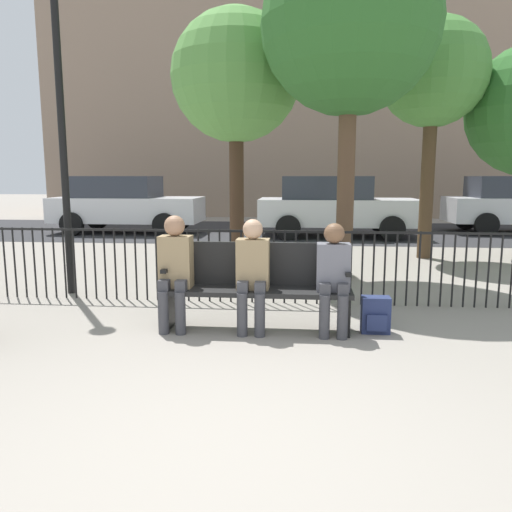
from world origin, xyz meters
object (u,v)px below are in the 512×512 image
(seated_person_0, at_px, (175,266))
(backpack, at_px, (376,315))
(park_bench, at_px, (257,282))
(tree_3, at_px, (433,75))
(lamp_post, at_px, (60,92))
(tree_2, at_px, (236,78))
(parked_car_0, at_px, (125,203))
(seated_person_1, at_px, (253,269))
(seated_person_2, at_px, (333,272))
(tree_1, at_px, (350,25))
(parked_car_2, at_px, (334,205))

(seated_person_0, distance_m, backpack, 2.17)
(park_bench, xyz_separation_m, tree_3, (2.91, 4.96, 3.02))
(lamp_post, bearing_deg, tree_2, 54.28)
(parked_car_0, bearing_deg, tree_2, -50.23)
(seated_person_1, bearing_deg, parked_car_0, 117.23)
(park_bench, distance_m, parked_car_0, 9.93)
(seated_person_2, xyz_separation_m, backpack, (0.45, 0.07, -0.46))
(park_bench, height_order, lamp_post, lamp_post)
(seated_person_0, height_order, seated_person_2, seated_person_0)
(seated_person_1, height_order, backpack, seated_person_1)
(tree_1, height_order, tree_3, tree_1)
(tree_1, height_order, parked_car_2, tree_1)
(seated_person_0, xyz_separation_m, backpack, (2.11, 0.07, -0.50))
(tree_2, bearing_deg, lamp_post, -125.72)
(tree_2, height_order, lamp_post, tree_2)
(lamp_post, height_order, parked_car_0, lamp_post)
(lamp_post, bearing_deg, park_bench, -26.67)
(tree_3, xyz_separation_m, parked_car_2, (-1.58, 3.40, -2.68))
(seated_person_0, xyz_separation_m, tree_1, (2.00, 2.89, 3.16))
(park_bench, xyz_separation_m, seated_person_2, (0.80, -0.13, 0.15))
(seated_person_2, relative_size, tree_2, 0.25)
(parked_car_2, bearing_deg, lamp_post, -120.31)
(backpack, distance_m, parked_car_0, 10.64)
(backpack, xyz_separation_m, parked_car_0, (-5.88, 8.85, 0.65))
(seated_person_1, height_order, parked_car_0, parked_car_0)
(seated_person_1, relative_size, tree_3, 0.26)
(tree_2, distance_m, parked_car_0, 6.55)
(seated_person_0, relative_size, parked_car_2, 0.29)
(seated_person_2, xyz_separation_m, parked_car_0, (-5.42, 8.92, 0.19))
(seated_person_0, distance_m, parked_car_0, 9.68)
(parked_car_0, bearing_deg, tree_1, -46.27)
(park_bench, height_order, seated_person_0, seated_person_0)
(parked_car_0, bearing_deg, tree_3, -26.95)
(tree_1, distance_m, tree_2, 2.40)
(park_bench, distance_m, lamp_post, 3.80)
(park_bench, xyz_separation_m, lamp_post, (-2.75, 1.38, 2.23))
(tree_2, xyz_separation_m, lamp_post, (-1.99, -2.77, -0.65))
(seated_person_0, height_order, parked_car_0, parked_car_0)
(backpack, xyz_separation_m, tree_2, (-2.01, 4.21, 3.19))
(tree_2, bearing_deg, seated_person_2, -69.96)
(tree_2, distance_m, lamp_post, 3.47)
(tree_2, bearing_deg, tree_1, -36.07)
(backpack, bearing_deg, lamp_post, 160.16)
(backpack, relative_size, tree_1, 0.07)
(seated_person_0, height_order, seated_person_1, seated_person_0)
(tree_2, bearing_deg, parked_car_0, 129.77)
(park_bench, height_order, tree_1, tree_1)
(tree_2, xyz_separation_m, tree_3, (3.67, 0.81, 0.15))
(seated_person_1, xyz_separation_m, tree_2, (-0.73, 4.28, 2.71))
(lamp_post, xyz_separation_m, parked_car_0, (-1.87, 7.41, -1.89))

